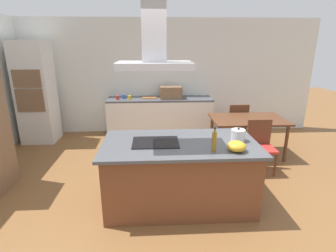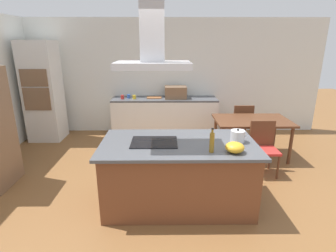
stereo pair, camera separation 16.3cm
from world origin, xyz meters
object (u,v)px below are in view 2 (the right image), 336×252
Objects in this scene: coffee_mug_blue at (129,96)px; cutting_board at (154,97)px; dining_table at (252,124)px; chair_facing_back_wall at (242,122)px; olive_oil_bottle at (212,142)px; coffee_mug_yellow at (134,97)px; tea_kettle at (238,136)px; countertop_microwave at (176,92)px; mixing_bowl at (235,147)px; wall_oven_stack at (43,92)px; range_hood at (153,47)px; chair_facing_island at (263,144)px; cooktop at (154,142)px; coffee_mug_red at (122,97)px.

coffee_mug_blue is 0.26× the size of cutting_board.
chair_facing_back_wall is at bearing 90.00° from dining_table.
coffee_mug_yellow is at bearing 112.07° from olive_oil_bottle.
tea_kettle is 2.95m from countertop_microwave.
wall_oven_stack is at bearing 140.04° from mixing_bowl.
cutting_board is at bearing 174.32° from countertop_microwave.
chair_facing_back_wall is (0.84, 2.58, -0.45)m from mixing_bowl.
wall_oven_stack reaches higher than dining_table.
wall_oven_stack is 4.53m from dining_table.
range_hood is at bearing -45.71° from wall_oven_stack.
tea_kettle reaches higher than chair_facing_island.
range_hood is (-1.81, -1.58, 1.43)m from dining_table.
coffee_mug_blue is at bearing -177.00° from cutting_board.
olive_oil_bottle is 0.28m from mixing_bowl.
countertop_microwave is 5.56× the size of coffee_mug_yellow.
range_hood is at bearing -76.21° from coffee_mug_blue.
wall_oven_stack reaches higher than tea_kettle.
wall_oven_stack is (-3.28, 2.96, 0.07)m from olive_oil_bottle.
wall_oven_stack reaches higher than cutting_board.
cooktop is 1.10m from tea_kettle.
dining_table is (2.52, -1.31, -0.28)m from coffee_mug_blue.
wall_oven_stack is (-2.58, 2.65, 0.20)m from cooktop.
cooktop is 2.91m from chair_facing_back_wall.
tea_kettle is 3.40m from coffee_mug_red.
olive_oil_bottle is 3.49m from coffee_mug_red.
wall_oven_stack reaches higher than countertop_microwave.
olive_oil_bottle is 0.60× the size of countertop_microwave.
mixing_bowl is at bearing -2.30° from olive_oil_bottle.
mixing_bowl is 2.52× the size of coffee_mug_blue.
coffee_mug_blue is at bearing 165.53° from chair_facing_back_wall.
countertop_microwave is at bearing 125.83° from chair_facing_island.
coffee_mug_blue is 2.64m from chair_facing_back_wall.
wall_oven_stack is (-1.87, -0.25, 0.16)m from coffee_mug_blue.
coffee_mug_red reaches higher than chair_facing_back_wall.
olive_oil_bottle is 0.33× the size of range_hood.
range_hood reaches higher than chair_facing_back_wall.
coffee_mug_blue is at bearing 122.05° from tea_kettle.
chair_facing_island is at bearing 51.82° from tea_kettle.
countertop_microwave is 0.56× the size of range_hood.
olive_oil_bottle is 1.74m from chair_facing_island.
cutting_board is at bearing 9.56° from coffee_mug_red.
olive_oil_bottle is (-0.40, -0.33, 0.05)m from tea_kettle.
olive_oil_bottle is at bearing -24.59° from range_hood.
mixing_bowl is 4.64m from wall_oven_stack.
dining_table is 1.56× the size of range_hood.
mixing_bowl is 3.49m from coffee_mug_yellow.
countertop_microwave is at bearing 156.00° from chair_facing_back_wall.
olive_oil_bottle is 0.88× the size of cutting_board.
coffee_mug_red reaches higher than dining_table.
tea_kettle is at bearing 39.96° from olive_oil_bottle.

